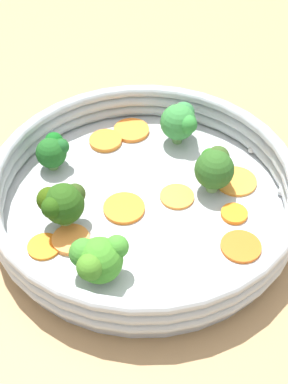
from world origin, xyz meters
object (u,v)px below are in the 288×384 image
at_px(carrot_slice_7, 71,240).
at_px(broccoli_floret_4, 97,259).
at_px(broccoli_floret_2, 53,150).
at_px(broccoli_floret_3, 214,167).
at_px(carrot_slice_3, 124,208).
at_px(broccoli_floret_1, 180,121).
at_px(broccoli_floret_0, 62,203).
at_px(carrot_slice_6, 105,141).
at_px(skillet, 144,206).
at_px(carrot_slice_5, 44,247).
at_px(carrot_slice_2, 234,214).
at_px(carrot_slice_8, 131,130).
at_px(carrot_slice_1, 236,181).
at_px(carrot_slice_0, 241,246).
at_px(carrot_slice_4, 177,197).

height_order(carrot_slice_7, broccoli_floret_4, broccoli_floret_4).
xyz_separation_m(broccoli_floret_2, broccoli_floret_3, (0.01, -0.19, 0.01)).
height_order(carrot_slice_3, broccoli_floret_2, broccoli_floret_2).
relative_size(broccoli_floret_1, broccoli_floret_2, 1.25).
bearing_deg(broccoli_floret_0, carrot_slice_6, 0.41).
relative_size(broccoli_floret_0, broccoli_floret_2, 1.29).
distance_m(skillet, broccoli_floret_4, 0.12).
height_order(carrot_slice_5, broccoli_floret_1, broccoli_floret_1).
relative_size(carrot_slice_2, carrot_slice_8, 0.64).
bearing_deg(carrot_slice_3, broccoli_floret_3, -55.14).
bearing_deg(carrot_slice_8, broccoli_floret_3, -121.37).
distance_m(carrot_slice_8, broccoli_floret_1, 0.07).
bearing_deg(broccoli_floret_4, skillet, -8.18).
bearing_deg(broccoli_floret_4, broccoli_floret_0, 46.52).
distance_m(carrot_slice_5, broccoli_floret_4, 0.07).
relative_size(carrot_slice_7, broccoli_floret_4, 0.74).
bearing_deg(skillet, carrot_slice_2, -86.42).
xyz_separation_m(carrot_slice_3, carrot_slice_5, (-0.07, 0.06, -0.00)).
bearing_deg(carrot_slice_6, carrot_slice_1, -99.38).
relative_size(broccoli_floret_0, broccoli_floret_4, 1.02).
bearing_deg(carrot_slice_5, carrot_slice_0, -74.55).
bearing_deg(carrot_slice_2, broccoli_floret_4, 134.99).
bearing_deg(broccoli_floret_1, carrot_slice_8, 88.86).
bearing_deg(skillet, carrot_slice_0, -107.97).
distance_m(carrot_slice_4, carrot_slice_5, 0.16).
distance_m(skillet, carrot_slice_5, 0.12).
height_order(carrot_slice_2, broccoli_floret_0, broccoli_floret_0).
bearing_deg(broccoli_floret_2, carrot_slice_5, -163.36).
xyz_separation_m(carrot_slice_4, broccoli_floret_2, (0.01, 0.15, 0.02)).
bearing_deg(broccoli_floret_0, carrot_slice_2, -70.34).
relative_size(carrot_slice_6, broccoli_floret_0, 0.75).
xyz_separation_m(broccoli_floret_0, broccoli_floret_4, (-0.05, -0.06, -0.01)).
distance_m(carrot_slice_1, carrot_slice_5, 0.23).
bearing_deg(broccoli_floret_0, carrot_slice_3, -55.41).
bearing_deg(carrot_slice_7, carrot_slice_8, -2.80).
distance_m(broccoli_floret_0, broccoli_floret_1, 0.19).
distance_m(carrot_slice_2, broccoli_floret_0, 0.19).
height_order(skillet, broccoli_floret_2, broccoli_floret_2).
bearing_deg(broccoli_floret_4, broccoli_floret_3, -29.10).
bearing_deg(carrot_slice_1, broccoli_floret_2, 97.87).
xyz_separation_m(carrot_slice_3, broccoli_floret_0, (-0.04, 0.05, 0.03)).
xyz_separation_m(carrot_slice_5, carrot_slice_6, (0.18, -0.01, 0.00)).
height_order(carrot_slice_5, carrot_slice_7, carrot_slice_7).
xyz_separation_m(carrot_slice_4, carrot_slice_5, (-0.11, 0.12, -0.00)).
bearing_deg(carrot_slice_1, carrot_slice_5, 130.24).
relative_size(carrot_slice_3, broccoli_floret_4, 0.87).
xyz_separation_m(carrot_slice_2, carrot_slice_3, (-0.02, 0.12, -0.00)).
bearing_deg(carrot_slice_0, broccoli_floret_4, 119.33).
bearing_deg(carrot_slice_8, broccoli_floret_0, 171.88).
bearing_deg(skillet, carrot_slice_1, -58.38).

